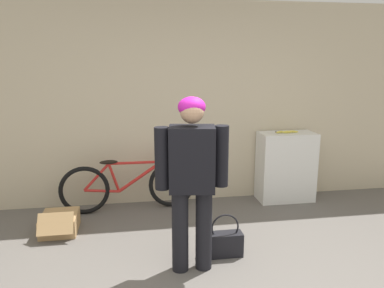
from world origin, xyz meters
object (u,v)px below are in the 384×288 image
object	(u,v)px
banana	(286,132)
cardboard_box	(60,223)
person	(192,172)
bicycle	(129,185)
handbag	(225,243)

from	to	relation	value
banana	cardboard_box	xyz separation A→B (m)	(-2.83, -0.53, -0.84)
person	banana	world-z (taller)	person
person	banana	bearing A→B (deg)	54.07
bicycle	cardboard_box	size ratio (longest dim) A/B	3.25
bicycle	cardboard_box	bearing A→B (deg)	-150.77
person	handbag	xyz separation A→B (m)	(0.35, 0.18, -0.79)
bicycle	handbag	distance (m)	1.60
bicycle	cardboard_box	world-z (taller)	bicycle
person	handbag	distance (m)	0.88
bicycle	handbag	xyz separation A→B (m)	(0.91, -1.30, -0.19)
person	cardboard_box	xyz separation A→B (m)	(-1.33, 0.98, -0.82)
person	cardboard_box	size ratio (longest dim) A/B	2.99
person	bicycle	distance (m)	1.69
bicycle	banana	distance (m)	2.15
person	handbag	world-z (taller)	person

